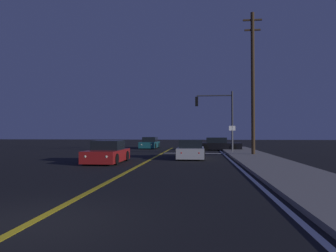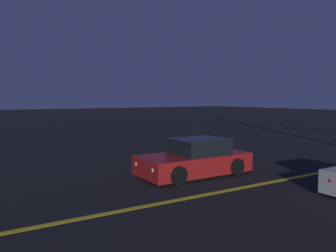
{
  "view_description": "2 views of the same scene",
  "coord_description": "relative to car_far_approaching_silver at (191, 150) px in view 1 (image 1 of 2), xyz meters",
  "views": [
    {
      "loc": [
        3.36,
        -5.75,
        1.79
      ],
      "look_at": [
        0.7,
        19.6,
        2.39
      ],
      "focal_mm": 32.9,
      "sensor_mm": 36.0,
      "label": 1
    },
    {
      "loc": [
        7.66,
        5.18,
        2.86
      ],
      "look_at": [
        -1.1,
        10.61,
        1.99
      ],
      "focal_mm": 35.97,
      "sensor_mm": 36.0,
      "label": 2
    }
  ],
  "objects": [
    {
      "name": "traffic_signal_near_right",
      "position": [
        2.45,
        7.92,
        3.27
      ],
      "size": [
        3.61,
        0.28,
        5.81
      ],
      "rotation": [
        0.0,
        0.0,
        3.14
      ],
      "color": "#38383D",
      "rests_on": "ground"
    },
    {
      "name": "street_sign_corner",
      "position": [
        3.41,
        5.12,
        1.08
      ],
      "size": [
        0.56,
        0.13,
        2.47
      ],
      "color": "slate",
      "rests_on": "ground"
    },
    {
      "name": "car_lead_oncoming_red",
      "position": [
        -4.97,
        -3.59,
        -0.0
      ],
      "size": [
        2.02,
        4.21,
        1.34
      ],
      "rotation": [
        0.0,
        0.0,
        3.15
      ],
      "color": "maroon",
      "rests_on": "ground"
    },
    {
      "name": "lane_line_edge_right",
      "position": [
        2.66,
        -4.49,
        -0.58
      ],
      "size": [
        0.16,
        39.45,
        0.01
      ],
      "primitive_type": "cube",
      "color": "white",
      "rests_on": "ground"
    },
    {
      "name": "ground_plane",
      "position": [
        -2.69,
        -16.09,
        -0.58
      ],
      "size": [
        160.0,
        160.0,
        0.0
      ],
      "primitive_type": "plane",
      "color": "black"
    },
    {
      "name": "stop_bar",
      "position": [
        0.11,
        5.62,
        -0.58
      ],
      "size": [
        5.61,
        0.5,
        0.01
      ],
      "primitive_type": "cube",
      "color": "white",
      "rests_on": "ground"
    },
    {
      "name": "car_far_approaching_silver",
      "position": [
        0.0,
        0.0,
        0.0
      ],
      "size": [
        1.95,
        4.42,
        1.34
      ],
      "rotation": [
        0.0,
        0.0,
        0.01
      ],
      "color": "#B2B5BA",
      "rests_on": "ground"
    },
    {
      "name": "lane_line_center",
      "position": [
        -2.69,
        -4.49,
        -0.58
      ],
      "size": [
        0.2,
        39.45,
        0.01
      ],
      "primitive_type": "cube",
      "color": "gold",
      "rests_on": "ground"
    },
    {
      "name": "utility_pole_right",
      "position": [
        4.81,
        2.92,
        5.3
      ],
      "size": [
        1.48,
        0.29,
        11.38
      ],
      "color": "#42301E",
      "rests_on": "ground"
    },
    {
      "name": "car_following_oncoming_black",
      "position": [
        2.58,
        10.7,
        -0.0
      ],
      "size": [
        4.62,
        1.99,
        1.34
      ],
      "rotation": [
        0.0,
        0.0,
        -1.62
      ],
      "color": "black",
      "rests_on": "ground"
    },
    {
      "name": "car_side_waiting_teal",
      "position": [
        -5.27,
        14.08,
        -0.0
      ],
      "size": [
        1.91,
        4.52,
        1.34
      ],
      "rotation": [
        0.0,
        0.0,
        3.13
      ],
      "color": "#195960",
      "rests_on": "ground"
    },
    {
      "name": "sidewalk_right",
      "position": [
        4.51,
        -4.49,
        -0.51
      ],
      "size": [
        3.2,
        41.77,
        0.15
      ],
      "primitive_type": "cube",
      "color": "gray",
      "rests_on": "ground"
    }
  ]
}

